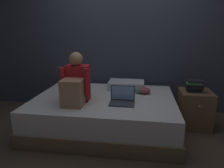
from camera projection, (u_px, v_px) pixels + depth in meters
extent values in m
plane|color=#47382D|center=(116.00, 138.00, 2.79)|extent=(8.00, 8.00, 0.00)
cube|color=#383D4C|center=(125.00, 33.00, 3.59)|extent=(5.60, 0.10, 2.70)
cube|color=#7A6047|center=(105.00, 121.00, 3.08)|extent=(2.00, 1.50, 0.19)
cube|color=silver|center=(105.00, 106.00, 3.02)|extent=(1.96, 1.46, 0.28)
cube|color=brown|center=(195.00, 109.00, 3.07)|extent=(0.44, 0.44, 0.55)
sphere|color=gray|center=(199.00, 107.00, 2.83)|extent=(0.04, 0.04, 0.04)
cube|color=#B21E28|center=(78.00, 83.00, 2.80)|extent=(0.30, 0.20, 0.48)
sphere|color=#A87C5E|center=(76.00, 59.00, 2.69)|extent=(0.18, 0.18, 0.18)
cube|color=#A87C5E|center=(73.00, 93.00, 2.61)|extent=(0.26, 0.24, 0.34)
cylinder|color=#B21E28|center=(62.00, 81.00, 2.67)|extent=(0.07, 0.07, 0.34)
cylinder|color=#B21E28|center=(87.00, 82.00, 2.63)|extent=(0.07, 0.07, 0.34)
cube|color=#333842|center=(122.00, 104.00, 2.69)|extent=(0.32, 0.22, 0.02)
cube|color=#333842|center=(123.00, 93.00, 2.78)|extent=(0.32, 0.01, 0.20)
cube|color=#8CB2EA|center=(123.00, 93.00, 2.77)|extent=(0.29, 0.00, 0.18)
cube|color=silver|center=(126.00, 85.00, 3.36)|extent=(0.56, 0.36, 0.13)
cube|color=black|center=(193.00, 91.00, 2.99)|extent=(0.17, 0.14, 0.02)
cube|color=black|center=(193.00, 89.00, 2.98)|extent=(0.21, 0.14, 0.03)
cube|color=black|center=(195.00, 87.00, 2.96)|extent=(0.20, 0.14, 0.03)
cube|color=black|center=(195.00, 85.00, 2.95)|extent=(0.22, 0.12, 0.03)
cube|color=#387042|center=(194.00, 83.00, 2.94)|extent=(0.20, 0.13, 0.03)
cube|color=black|center=(195.00, 81.00, 2.95)|extent=(0.21, 0.15, 0.03)
ellipsoid|color=#4C6B56|center=(140.00, 91.00, 3.15)|extent=(0.15, 0.13, 0.08)
ellipsoid|color=#8E3D47|center=(145.00, 91.00, 3.12)|extent=(0.17, 0.15, 0.10)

